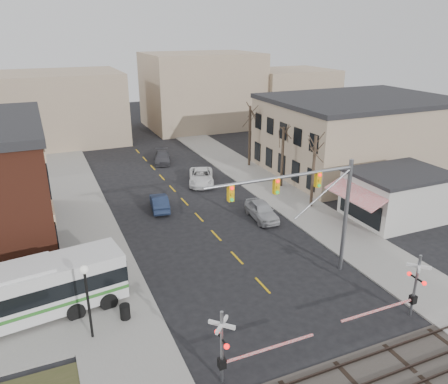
# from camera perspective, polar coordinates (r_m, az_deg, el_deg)

# --- Properties ---
(ground) EXTENTS (160.00, 160.00, 0.00)m
(ground) POSITION_cam_1_polar(r_m,az_deg,el_deg) (28.03, 7.06, -14.06)
(ground) COLOR black
(ground) RESTS_ON ground
(sidewalk_west) EXTENTS (5.00, 60.00, 0.12)m
(sidewalk_west) POSITION_cam_1_polar(r_m,az_deg,el_deg) (42.74, -18.21, -2.13)
(sidewalk_west) COLOR gray
(sidewalk_west) RESTS_ON ground
(sidewalk_east) EXTENTS (5.00, 60.00, 0.12)m
(sidewalk_east) POSITION_cam_1_polar(r_m,az_deg,el_deg) (47.84, 4.89, 1.31)
(sidewalk_east) COLOR gray
(sidewalk_east) RESTS_ON ground
(tan_building) EXTENTS (20.30, 15.30, 8.50)m
(tan_building) POSITION_cam_1_polar(r_m,az_deg,el_deg) (53.58, 17.00, 7.28)
(tan_building) COLOR tan
(tan_building) RESTS_ON ground
(awning_shop) EXTENTS (9.74, 6.20, 4.30)m
(awning_shop) POSITION_cam_1_polar(r_m,az_deg,el_deg) (41.09, 21.70, -0.35)
(awning_shop) COLOR beige
(awning_shop) RESTS_ON ground
(tree_east_a) EXTENTS (0.28, 0.28, 6.75)m
(tree_east_a) POSITION_cam_1_polar(r_m,az_deg,el_deg) (40.82, 11.58, 2.59)
(tree_east_a) COLOR #382B21
(tree_east_a) RESTS_ON sidewalk_east
(tree_east_b) EXTENTS (0.28, 0.28, 6.30)m
(tree_east_b) POSITION_cam_1_polar(r_m,az_deg,el_deg) (45.83, 7.63, 4.54)
(tree_east_b) COLOR #382B21
(tree_east_b) RESTS_ON sidewalk_east
(tree_east_c) EXTENTS (0.28, 0.28, 7.20)m
(tree_east_c) POSITION_cam_1_polar(r_m,az_deg,el_deg) (52.57, 3.36, 7.30)
(tree_east_c) COLOR #382B21
(tree_east_c) RESTS_ON sidewalk_east
(transit_bus) EXTENTS (13.14, 4.55, 3.32)m
(transit_bus) POSITION_cam_1_polar(r_m,az_deg,el_deg) (27.68, -26.36, -12.21)
(transit_bus) COLOR silver
(transit_bus) RESTS_ON ground
(traffic_signal_mast) EXTENTS (10.33, 0.30, 8.00)m
(traffic_signal_mast) POSITION_cam_1_polar(r_m,az_deg,el_deg) (28.17, 11.44, -0.84)
(traffic_signal_mast) COLOR gray
(traffic_signal_mast) RESTS_ON ground
(rr_crossing_west) EXTENTS (5.60, 1.36, 4.00)m
(rr_crossing_west) POSITION_cam_1_polar(r_m,az_deg,el_deg) (21.64, 0.82, -19.44)
(rr_crossing_west) COLOR gray
(rr_crossing_west) RESTS_ON ground
(rr_crossing_east) EXTENTS (5.60, 1.36, 4.00)m
(rr_crossing_east) POSITION_cam_1_polar(r_m,az_deg,el_deg) (27.62, 23.08, -11.48)
(rr_crossing_east) COLOR gray
(rr_crossing_east) RESTS_ON ground
(street_lamp) EXTENTS (0.44, 0.44, 4.40)m
(street_lamp) POSITION_cam_1_polar(r_m,az_deg,el_deg) (24.29, -17.54, -11.77)
(street_lamp) COLOR black
(street_lamp) RESTS_ON sidewalk_west
(trash_bin) EXTENTS (0.60, 0.60, 0.88)m
(trash_bin) POSITION_cam_1_polar(r_m,az_deg,el_deg) (26.70, -12.80, -14.99)
(trash_bin) COLOR black
(trash_bin) RESTS_ON sidewalk_west
(car_a) EXTENTS (2.24, 4.73, 1.56)m
(car_a) POSITION_cam_1_polar(r_m,az_deg,el_deg) (38.64, 4.94, -2.40)
(car_a) COLOR #A2A3A7
(car_a) RESTS_ON ground
(car_b) EXTENTS (2.15, 4.47, 1.41)m
(car_b) POSITION_cam_1_polar(r_m,az_deg,el_deg) (40.87, -8.43, -1.34)
(car_b) COLOR #19243F
(car_b) RESTS_ON ground
(car_c) EXTENTS (4.26, 6.05, 1.53)m
(car_c) POSITION_cam_1_polar(r_m,az_deg,el_deg) (47.22, -2.99, 2.01)
(car_c) COLOR white
(car_c) RESTS_ON ground
(car_d) EXTENTS (3.04, 4.99, 1.35)m
(car_d) POSITION_cam_1_polar(r_m,az_deg,el_deg) (55.25, -8.09, 4.53)
(car_d) COLOR #3F3F44
(car_d) RESTS_ON ground
(pedestrian_near) EXTENTS (0.54, 0.74, 1.87)m
(pedestrian_near) POSITION_cam_1_polar(r_m,az_deg,el_deg) (29.07, -14.47, -10.76)
(pedestrian_near) COLOR #5C5149
(pedestrian_near) RESTS_ON sidewalk_west
(pedestrian_far) EXTENTS (0.95, 1.06, 1.80)m
(pedestrian_far) POSITION_cam_1_polar(r_m,az_deg,el_deg) (31.99, -18.61, -8.22)
(pedestrian_far) COLOR #36415E
(pedestrian_far) RESTS_ON sidewalk_west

